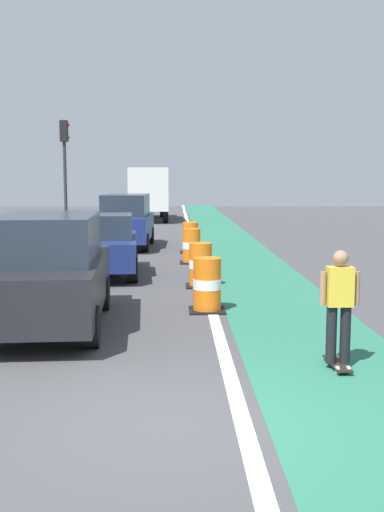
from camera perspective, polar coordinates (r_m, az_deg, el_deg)
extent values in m
plane|color=#424244|center=(7.06, -2.83, -15.17)|extent=(100.00, 100.00, 0.00)
cube|color=#286B51|center=(18.85, 5.27, -0.91)|extent=(2.50, 80.00, 0.01)
cube|color=silver|center=(18.73, 0.71, -0.93)|extent=(0.20, 80.00, 0.01)
cube|color=black|center=(9.12, 13.32, -9.66)|extent=(0.24, 0.81, 0.02)
cylinder|color=silver|center=(9.34, 12.41, -9.30)|extent=(0.04, 0.11, 0.11)
cylinder|color=silver|center=(9.38, 13.33, -9.25)|extent=(0.04, 0.11, 0.11)
cylinder|color=silver|center=(8.86, 13.31, -10.24)|extent=(0.04, 0.11, 0.11)
cylinder|color=silver|center=(8.91, 14.28, -10.18)|extent=(0.04, 0.11, 0.11)
cylinder|color=black|center=(8.98, 12.78, -7.11)|extent=(0.15, 0.15, 0.82)
cylinder|color=black|center=(9.04, 14.01, -7.06)|extent=(0.15, 0.15, 0.82)
cube|color=gold|center=(8.86, 13.53, -2.76)|extent=(0.37, 0.23, 0.56)
cylinder|color=#9E7051|center=(8.80, 12.03, -2.97)|extent=(0.09, 0.09, 0.48)
cylinder|color=#9E7051|center=(8.94, 15.01, -2.91)|extent=(0.09, 0.09, 0.48)
sphere|color=#9E7051|center=(8.80, 13.61, -0.20)|extent=(0.22, 0.22, 0.22)
cube|color=black|center=(11.35, -12.97, -2.55)|extent=(2.07, 4.69, 0.90)
cube|color=#232D38|center=(11.23, -13.09, 1.73)|extent=(1.76, 2.93, 0.80)
cylinder|color=black|center=(12.95, -15.59, -3.44)|extent=(0.31, 0.69, 0.68)
cylinder|color=black|center=(12.73, -8.31, -3.42)|extent=(0.31, 0.69, 0.68)
cylinder|color=black|center=(9.95, -9.39, -6.49)|extent=(0.31, 0.69, 0.68)
cube|color=navy|center=(17.10, -8.29, 0.55)|extent=(2.08, 4.20, 0.72)
cube|color=#232D38|center=(16.79, -8.38, 2.76)|extent=(1.72, 1.82, 0.64)
cylinder|color=black|center=(18.47, -10.58, -0.12)|extent=(0.32, 0.70, 0.68)
cylinder|color=black|center=(18.38, -5.49, -0.07)|extent=(0.32, 0.70, 0.68)
cylinder|color=black|center=(15.97, -11.46, -1.31)|extent=(0.32, 0.70, 0.68)
cylinder|color=black|center=(15.86, -5.56, -1.25)|extent=(0.32, 0.70, 0.68)
cube|color=navy|center=(23.73, -6.12, 2.69)|extent=(1.97, 4.65, 0.90)
cube|color=#232D38|center=(23.68, -6.14, 4.74)|extent=(1.70, 2.90, 0.80)
cylinder|color=black|center=(25.28, -7.61, 1.93)|extent=(0.30, 0.69, 0.68)
cylinder|color=black|center=(25.12, -3.90, 1.94)|extent=(0.30, 0.69, 0.68)
cylinder|color=black|center=(22.47, -8.56, 1.24)|extent=(0.30, 0.69, 0.68)
cylinder|color=black|center=(22.29, -4.39, 1.25)|extent=(0.30, 0.69, 0.68)
cylinder|color=orange|center=(12.45, 1.41, -4.02)|extent=(0.56, 0.56, 0.42)
cylinder|color=white|center=(12.39, 1.41, -2.59)|extent=(0.57, 0.57, 0.21)
cylinder|color=orange|center=(12.34, 1.42, -1.15)|extent=(0.56, 0.56, 0.42)
cube|color=black|center=(12.50, 1.41, -5.05)|extent=(0.73, 0.73, 0.04)
cylinder|color=orange|center=(15.21, 0.80, -1.93)|extent=(0.56, 0.56, 0.42)
cylinder|color=white|center=(15.16, 0.80, -0.76)|extent=(0.57, 0.57, 0.21)
cylinder|color=orange|center=(15.12, 0.80, 0.43)|extent=(0.56, 0.56, 0.42)
cube|color=black|center=(15.25, 0.80, -2.78)|extent=(0.73, 0.73, 0.04)
cylinder|color=orange|center=(19.37, -0.05, 0.08)|extent=(0.56, 0.56, 0.42)
cylinder|color=white|center=(19.33, -0.05, 1.00)|extent=(0.57, 0.57, 0.21)
cylinder|color=orange|center=(19.30, -0.05, 1.93)|extent=(0.56, 0.56, 0.42)
cube|color=black|center=(19.40, -0.05, -0.60)|extent=(0.73, 0.73, 0.04)
cylinder|color=orange|center=(22.03, -0.15, 0.96)|extent=(0.56, 0.56, 0.42)
cylinder|color=white|center=(22.00, -0.15, 1.78)|extent=(0.57, 0.57, 0.21)
cylinder|color=orange|center=(21.97, -0.15, 2.59)|extent=(0.56, 0.56, 0.42)
cube|color=black|center=(22.06, -0.15, 0.37)|extent=(0.73, 0.73, 0.04)
cube|color=silver|center=(37.76, -4.15, 6.24)|extent=(2.62, 5.72, 2.50)
cube|color=#19478C|center=(41.62, -4.21, 5.72)|extent=(2.31, 2.02, 2.10)
cylinder|color=black|center=(41.47, -5.62, 4.25)|extent=(0.35, 0.98, 0.96)
cylinder|color=black|center=(41.49, -2.77, 4.28)|extent=(0.35, 0.98, 0.96)
cylinder|color=black|center=(36.43, -5.72, 3.82)|extent=(0.35, 0.98, 0.96)
cylinder|color=black|center=(36.45, -2.48, 3.85)|extent=(0.35, 0.98, 0.96)
cylinder|color=#2D2D2D|center=(27.38, -11.65, 5.94)|extent=(0.14, 0.14, 4.20)
cube|color=black|center=(27.44, -11.79, 11.27)|extent=(0.32, 0.32, 0.90)
sphere|color=red|center=(27.43, -11.44, 11.83)|extent=(0.16, 0.16, 0.16)
sphere|color=green|center=(27.39, -11.42, 10.74)|extent=(0.16, 0.16, 0.16)
cylinder|color=#33333D|center=(16.57, -17.40, -0.87)|extent=(0.20, 0.20, 0.86)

